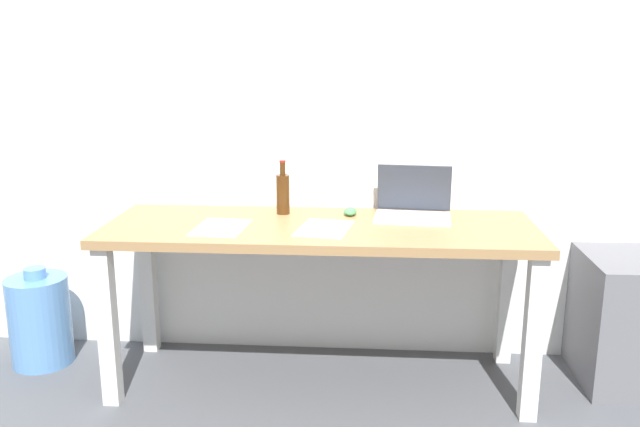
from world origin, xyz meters
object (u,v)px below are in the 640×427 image
(laptop_right, at_px, (413,207))
(filing_cabinet, at_px, (626,320))
(desk, at_px, (320,247))
(computer_mouse, at_px, (350,211))
(water_cooler_jug, at_px, (40,320))
(beer_bottle, at_px, (283,193))

(laptop_right, xyz_separation_m, filing_cabinet, (0.98, -0.05, -0.50))
(filing_cabinet, bearing_deg, laptop_right, 177.02)
(desk, xyz_separation_m, filing_cabinet, (1.39, 0.10, -0.35))
(laptop_right, relative_size, filing_cabinet, 0.60)
(filing_cabinet, bearing_deg, computer_mouse, 176.36)
(computer_mouse, xyz_separation_m, filing_cabinet, (1.26, -0.08, -0.47))
(laptop_right, distance_m, water_cooler_jug, 1.88)
(water_cooler_jug, bearing_deg, filing_cabinet, 0.37)
(computer_mouse, xyz_separation_m, water_cooler_jug, (-1.50, -0.10, -0.54))
(beer_bottle, relative_size, water_cooler_jug, 0.52)
(laptop_right, height_order, beer_bottle, beer_bottle)
(beer_bottle, relative_size, computer_mouse, 2.51)
(laptop_right, bearing_deg, computer_mouse, 174.13)
(beer_bottle, bearing_deg, computer_mouse, -0.85)
(computer_mouse, height_order, filing_cabinet, computer_mouse)
(desk, distance_m, water_cooler_jug, 1.44)
(desk, relative_size, filing_cabinet, 3.17)
(laptop_right, xyz_separation_m, beer_bottle, (-0.60, 0.03, 0.05))
(desk, height_order, beer_bottle, beer_bottle)
(beer_bottle, bearing_deg, water_cooler_jug, -175.04)
(computer_mouse, relative_size, water_cooler_jug, 0.21)
(laptop_right, bearing_deg, filing_cabinet, -2.98)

